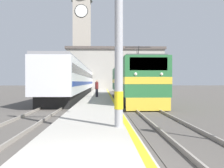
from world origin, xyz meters
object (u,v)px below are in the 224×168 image
object	(u,v)px
locomotive_train	(131,82)
catenary_mast	(121,24)
passenger_train	(80,80)
person_on_platform	(97,88)
clock_tower	(82,34)

from	to	relation	value
locomotive_train	catenary_mast	xyz separation A→B (m)	(-2.18, -16.86, 1.93)
passenger_train	catenary_mast	bearing A→B (deg)	-82.49
person_on_platform	clock_tower	bearing A→B (deg)	96.67
locomotive_train	passenger_train	world-z (taller)	locomotive_train
passenger_train	clock_tower	xyz separation A→B (m)	(-1.57, 24.39, 11.37)
locomotive_train	clock_tower	world-z (taller)	clock_tower
catenary_mast	clock_tower	world-z (taller)	clock_tower
clock_tower	catenary_mast	bearing A→B (deg)	-84.17
passenger_train	catenary_mast	distance (m)	31.24
locomotive_train	passenger_train	size ratio (longest dim) A/B	0.43
locomotive_train	person_on_platform	size ratio (longest dim) A/B	11.66
catenary_mast	person_on_platform	distance (m)	17.62
locomotive_train	person_on_platform	world-z (taller)	locomotive_train
locomotive_train	person_on_platform	distance (m)	3.49
passenger_train	catenary_mast	size ratio (longest dim) A/B	6.52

